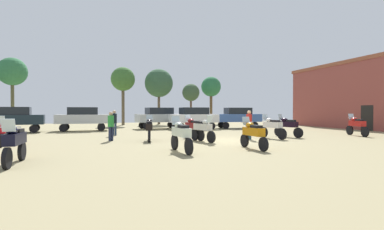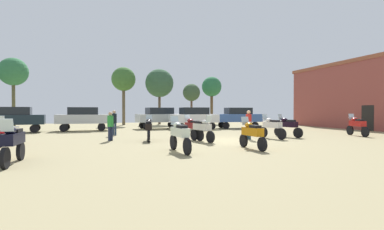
{
  "view_description": "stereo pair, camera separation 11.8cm",
  "coord_description": "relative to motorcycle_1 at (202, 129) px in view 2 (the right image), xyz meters",
  "views": [
    {
      "loc": [
        -6.5,
        -14.85,
        1.74
      ],
      "look_at": [
        0.07,
        6.41,
        1.39
      ],
      "focal_mm": 26.28,
      "sensor_mm": 36.0,
      "label": 1
    },
    {
      "loc": [
        -6.39,
        -14.88,
        1.74
      ],
      "look_at": [
        0.07,
        6.41,
        1.39
      ],
      "focal_mm": 26.28,
      "sensor_mm": 36.0,
      "label": 2
    }
  ],
  "objects": [
    {
      "name": "motorcycle_6",
      "position": [
        -9.98,
        1.14,
        -0.0
      ],
      "size": [
        0.74,
        2.08,
        1.47
      ],
      "rotation": [
        0.0,
        0.0,
        3.38
      ],
      "color": "black",
      "rests_on": "ground"
    },
    {
      "name": "motorcycle_8",
      "position": [
        4.66,
        0.41,
        0.01
      ],
      "size": [
        0.7,
        2.23,
        1.5
      ],
      "rotation": [
        0.0,
        0.0,
        0.18
      ],
      "color": "black",
      "rests_on": "ground"
    },
    {
      "name": "tree_6",
      "position": [
        -3.13,
        19.65,
        4.66
      ],
      "size": [
        2.82,
        2.82,
        6.87
      ],
      "color": "brown",
      "rests_on": "ground"
    },
    {
      "name": "car_5",
      "position": [
        2.57,
        9.79,
        0.44
      ],
      "size": [
        4.41,
        2.09,
        2.0
      ],
      "rotation": [
        0.0,
        0.0,
        1.64
      ],
      "color": "black",
      "rests_on": "ground"
    },
    {
      "name": "tree_1",
      "position": [
        1.33,
        20.56,
        4.44
      ],
      "size": [
        3.56,
        3.56,
        6.97
      ],
      "color": "brown",
      "rests_on": "ground"
    },
    {
      "name": "car_4",
      "position": [
        -0.24,
        11.83,
        0.44
      ],
      "size": [
        4.53,
        2.47,
        2.0
      ],
      "rotation": [
        0.0,
        0.0,
        1.73
      ],
      "color": "black",
      "rests_on": "ground"
    },
    {
      "name": "motorcycle_4",
      "position": [
        -0.2,
        1.16,
        0.01
      ],
      "size": [
        0.78,
        2.13,
        1.49
      ],
      "rotation": [
        0.0,
        0.0,
        0.26
      ],
      "color": "black",
      "rests_on": "ground"
    },
    {
      "name": "ground_plane",
      "position": [
        1.36,
        0.24,
        -0.73
      ],
      "size": [
        44.0,
        52.0,
        0.02
      ],
      "color": "#90845D"
    },
    {
      "name": "car_3",
      "position": [
        7.17,
        10.17,
        0.44
      ],
      "size": [
        4.45,
        2.18,
        2.0
      ],
      "rotation": [
        0.0,
        0.0,
        1.48
      ],
      "color": "black",
      "rests_on": "ground"
    },
    {
      "name": "car_2",
      "position": [
        -11.97,
        10.2,
        0.44
      ],
      "size": [
        4.49,
        2.33,
        2.0
      ],
      "rotation": [
        0.0,
        0.0,
        1.7
      ],
      "color": "black",
      "rests_on": "ground"
    },
    {
      "name": "motorcycle_5",
      "position": [
        -2.16,
        -3.38,
        0.01
      ],
      "size": [
        0.62,
        2.29,
        1.49
      ],
      "rotation": [
        0.0,
        0.0,
        0.1
      ],
      "color": "black",
      "rests_on": "ground"
    },
    {
      "name": "tree_2",
      "position": [
        -14.92,
        20.76,
        5.21
      ],
      "size": [
        3.05,
        3.05,
        7.54
      ],
      "color": "#4D4A2E",
      "rests_on": "ground"
    },
    {
      "name": "person_1",
      "position": [
        -4.85,
        1.98,
        0.23
      ],
      "size": [
        0.48,
        0.48,
        1.65
      ],
      "rotation": [
        0.0,
        0.0,
        3.86
      ],
      "color": "#202741",
      "rests_on": "ground"
    },
    {
      "name": "motorcycle_12",
      "position": [
        -2.76,
        1.31,
        -0.0
      ],
      "size": [
        0.68,
        2.15,
        1.47
      ],
      "rotation": [
        0.0,
        0.0,
        -0.16
      ],
      "color": "black",
      "rests_on": "ground"
    },
    {
      "name": "motorcycle_1",
      "position": [
        0.0,
        0.0,
        0.0
      ],
      "size": [
        0.82,
        2.14,
        1.48
      ],
      "rotation": [
        0.0,
        0.0,
        3.43
      ],
      "color": "black",
      "rests_on": "ground"
    },
    {
      "name": "motorcycle_9",
      "position": [
        11.19,
        0.29,
        0.01
      ],
      "size": [
        0.75,
        2.2,
        1.5
      ],
      "rotation": [
        0.0,
        0.0,
        -0.23
      ],
      "color": "black",
      "rests_on": "ground"
    },
    {
      "name": "person_3",
      "position": [
        -4.56,
        5.41,
        0.29
      ],
      "size": [
        0.45,
        0.45,
        1.74
      ],
      "rotation": [
        0.0,
        0.0,
        5.85
      ],
      "color": "#21324B",
      "rests_on": "ground"
    },
    {
      "name": "person_2",
      "position": [
        3.06,
        0.38,
        0.29
      ],
      "size": [
        0.44,
        0.44,
        1.73
      ],
      "rotation": [
        0.0,
        0.0,
        5.07
      ],
      "color": "#213740",
      "rests_on": "ground"
    },
    {
      "name": "tree_4",
      "position": [
        5.35,
        19.84,
        3.27
      ],
      "size": [
        2.22,
        2.22,
        5.15
      ],
      "color": "brown",
      "rests_on": "ground"
    },
    {
      "name": "motorcycle_10",
      "position": [
        1.17,
        -3.42,
        -0.02
      ],
      "size": [
        0.62,
        2.17,
        1.44
      ],
      "rotation": [
        0.0,
        0.0,
        0.04
      ],
      "color": "black",
      "rests_on": "ground"
    },
    {
      "name": "tree_5",
      "position": [
        8.37,
        20.5,
        4.11
      ],
      "size": [
        2.63,
        2.63,
        6.23
      ],
      "color": "brown",
      "rests_on": "ground"
    },
    {
      "name": "car_1",
      "position": [
        -6.95,
        10.89,
        0.44
      ],
      "size": [
        4.32,
        1.85,
        2.0
      ],
      "rotation": [
        0.0,
        0.0,
        1.58
      ],
      "color": "black",
      "rests_on": "ground"
    },
    {
      "name": "motorcycle_11",
      "position": [
        6.19,
        0.97,
        0.0
      ],
      "size": [
        0.81,
        2.12,
        1.49
      ],
      "rotation": [
        0.0,
        0.0,
        0.29
      ],
      "color": "black",
      "rests_on": "ground"
    },
    {
      "name": "motorcycle_7",
      "position": [
        -7.9,
        -4.45,
        0.0
      ],
      "size": [
        0.62,
        2.18,
        1.48
      ],
      "rotation": [
        0.0,
        0.0,
        3.14
      ],
      "color": "black",
      "rests_on": "ground"
    }
  ]
}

